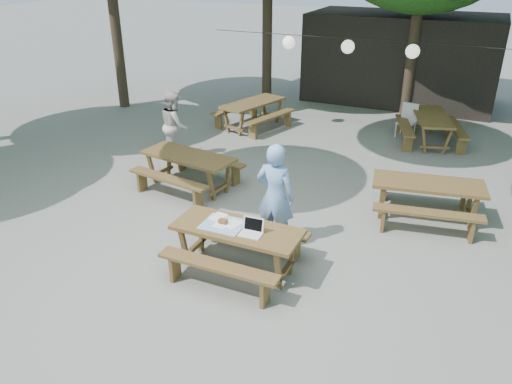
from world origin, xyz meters
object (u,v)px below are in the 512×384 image
object	(u,v)px
main_picnic_table	(238,248)
plastic_chair	(406,128)
woman	(275,196)
picnic_table_nw	(189,171)
second_person	(175,125)

from	to	relation	value
main_picnic_table	plastic_chair	bearing A→B (deg)	79.80
main_picnic_table	plastic_chair	size ratio (longest dim) A/B	2.22
woman	plastic_chair	size ratio (longest dim) A/B	2.04
main_picnic_table	picnic_table_nw	distance (m)	3.25
picnic_table_nw	second_person	distance (m)	1.90
woman	plastic_chair	distance (m)	6.75
picnic_table_nw	plastic_chair	world-z (taller)	plastic_chair
picnic_table_nw	woman	world-z (taller)	woman
main_picnic_table	plastic_chair	distance (m)	7.68
main_picnic_table	second_person	distance (m)	5.12
main_picnic_table	picnic_table_nw	size ratio (longest dim) A/B	0.95
woman	second_person	xyz separation A→B (m)	(-3.75, 2.77, -0.10)
woman	picnic_table_nw	bearing A→B (deg)	-27.84
picnic_table_nw	second_person	xyz separation A→B (m)	(-1.22, 1.40, 0.43)
plastic_chair	main_picnic_table	bearing A→B (deg)	-88.94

